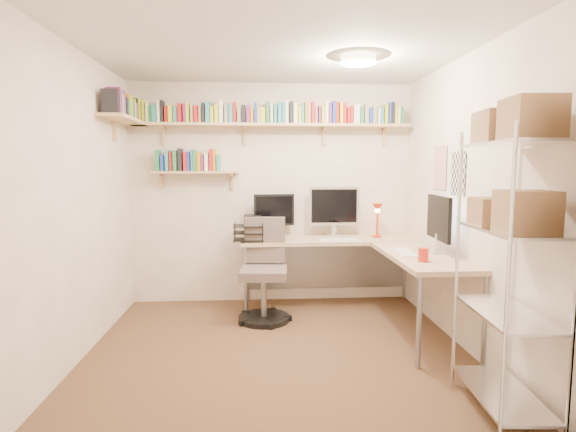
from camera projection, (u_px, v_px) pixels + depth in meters
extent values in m
plane|color=#48281F|center=(278.00, 350.00, 3.83)|extent=(3.20, 3.20, 0.00)
cube|color=beige|center=(272.00, 194.00, 5.18)|extent=(3.20, 0.04, 2.50)
cube|color=beige|center=(78.00, 205.00, 3.59)|extent=(0.04, 3.00, 2.50)
cube|color=beige|center=(466.00, 203.00, 3.80)|extent=(0.04, 3.00, 2.50)
cube|color=beige|center=(291.00, 228.00, 2.21)|extent=(3.20, 0.04, 2.50)
cube|color=silver|center=(277.00, 47.00, 3.56)|extent=(3.20, 3.00, 0.04)
cube|color=white|center=(440.00, 168.00, 4.32)|extent=(0.01, 0.30, 0.42)
cube|color=silver|center=(458.00, 173.00, 3.92)|extent=(0.01, 0.28, 0.38)
cylinder|color=#FFEAC6|center=(358.00, 60.00, 3.81)|extent=(0.30, 0.30, 0.06)
cube|color=tan|center=(272.00, 125.00, 4.98)|extent=(3.05, 0.25, 0.03)
cube|color=tan|center=(125.00, 120.00, 4.46)|extent=(0.25, 1.00, 0.03)
cube|color=tan|center=(196.00, 172.00, 5.00)|extent=(0.95, 0.20, 0.02)
cube|color=tan|center=(163.00, 131.00, 4.97)|extent=(0.03, 0.20, 0.20)
cube|color=tan|center=(245.00, 132.00, 5.03)|extent=(0.03, 0.20, 0.20)
cube|color=tan|center=(324.00, 132.00, 5.09)|extent=(0.03, 0.20, 0.20)
cube|color=tan|center=(385.00, 133.00, 5.14)|extent=(0.03, 0.20, 0.20)
cube|color=yellow|center=(137.00, 115.00, 4.87)|extent=(0.02, 0.15, 0.18)
cube|color=white|center=(140.00, 114.00, 4.87)|extent=(0.04, 0.12, 0.20)
cube|color=yellow|center=(144.00, 112.00, 4.87)|extent=(0.03, 0.14, 0.24)
cube|color=white|center=(148.00, 113.00, 4.87)|extent=(0.02, 0.15, 0.22)
cube|color=#2B8147|center=(151.00, 115.00, 4.88)|extent=(0.03, 0.12, 0.18)
cube|color=teal|center=(155.00, 114.00, 4.88)|extent=(0.04, 0.15, 0.19)
cube|color=white|center=(159.00, 112.00, 4.88)|extent=(0.03, 0.13, 0.23)
cube|color=black|center=(163.00, 112.00, 4.88)|extent=(0.02, 0.14, 0.24)
cube|color=red|center=(167.00, 115.00, 4.89)|extent=(0.03, 0.11, 0.18)
cube|color=yellow|center=(171.00, 114.00, 4.89)|extent=(0.04, 0.14, 0.19)
cube|color=teal|center=(176.00, 115.00, 4.90)|extent=(0.04, 0.11, 0.17)
cube|color=red|center=(180.00, 114.00, 4.90)|extent=(0.04, 0.13, 0.21)
cube|color=#7E2169|center=(185.00, 114.00, 4.90)|extent=(0.03, 0.11, 0.21)
cube|color=yellow|center=(188.00, 114.00, 4.90)|extent=(0.04, 0.12, 0.21)
cube|color=gray|center=(192.00, 114.00, 4.91)|extent=(0.03, 0.15, 0.20)
cube|color=red|center=(196.00, 115.00, 4.91)|extent=(0.04, 0.15, 0.18)
cube|color=gray|center=(200.00, 115.00, 4.91)|extent=(0.03, 0.11, 0.19)
cube|color=black|center=(204.00, 113.00, 4.91)|extent=(0.03, 0.12, 0.22)
cube|color=teal|center=(208.00, 113.00, 4.92)|extent=(0.04, 0.14, 0.23)
cube|color=yellow|center=(212.00, 115.00, 4.92)|extent=(0.03, 0.14, 0.18)
cube|color=yellow|center=(217.00, 114.00, 4.92)|extent=(0.04, 0.14, 0.21)
cube|color=white|center=(221.00, 112.00, 4.92)|extent=(0.04, 0.11, 0.25)
cube|color=gray|center=(227.00, 114.00, 4.93)|extent=(0.04, 0.11, 0.21)
cube|color=teal|center=(231.00, 114.00, 4.93)|extent=(0.04, 0.14, 0.21)
cube|color=red|center=(235.00, 113.00, 4.94)|extent=(0.03, 0.14, 0.23)
cube|color=gray|center=(239.00, 115.00, 4.94)|extent=(0.04, 0.11, 0.18)
cube|color=black|center=(243.00, 115.00, 4.94)|extent=(0.04, 0.13, 0.20)
cube|color=#7E2169|center=(248.00, 115.00, 4.95)|extent=(0.04, 0.15, 0.18)
cube|color=#C18216|center=(252.00, 115.00, 4.95)|extent=(0.03, 0.13, 0.19)
cube|color=#213BAC|center=(256.00, 113.00, 4.95)|extent=(0.03, 0.11, 0.23)
cube|color=gray|center=(259.00, 115.00, 4.96)|extent=(0.04, 0.11, 0.19)
cube|color=yellow|center=(263.00, 116.00, 4.96)|extent=(0.04, 0.12, 0.17)
cube|color=#2B8147|center=(268.00, 113.00, 4.96)|extent=(0.03, 0.14, 0.23)
cube|color=white|center=(272.00, 114.00, 4.96)|extent=(0.03, 0.11, 0.21)
cube|color=teal|center=(275.00, 115.00, 4.97)|extent=(0.03, 0.14, 0.20)
cube|color=teal|center=(280.00, 113.00, 4.97)|extent=(0.04, 0.13, 0.24)
cube|color=teal|center=(283.00, 113.00, 4.97)|extent=(0.03, 0.11, 0.23)
cube|color=white|center=(287.00, 113.00, 4.97)|extent=(0.03, 0.12, 0.25)
cube|color=black|center=(291.00, 113.00, 4.98)|extent=(0.04, 0.13, 0.24)
cube|color=white|center=(295.00, 114.00, 4.98)|extent=(0.04, 0.11, 0.22)
cube|color=yellow|center=(299.00, 115.00, 4.99)|extent=(0.03, 0.12, 0.20)
cube|color=teal|center=(302.00, 114.00, 4.99)|extent=(0.03, 0.14, 0.21)
cube|color=#C18216|center=(306.00, 113.00, 4.99)|extent=(0.02, 0.14, 0.25)
cube|color=gray|center=(309.00, 114.00, 4.99)|extent=(0.03, 0.14, 0.22)
cube|color=red|center=(312.00, 113.00, 4.99)|extent=(0.04, 0.14, 0.23)
cube|color=gray|center=(316.00, 116.00, 5.00)|extent=(0.02, 0.12, 0.18)
cube|color=#7E2169|center=(319.00, 115.00, 5.00)|extent=(0.02, 0.14, 0.19)
cube|color=yellow|center=(322.00, 115.00, 5.00)|extent=(0.03, 0.13, 0.20)
cube|color=white|center=(326.00, 114.00, 5.00)|extent=(0.03, 0.15, 0.23)
cube|color=#7E2169|center=(329.00, 114.00, 5.01)|extent=(0.03, 0.14, 0.23)
cube|color=#213BAC|center=(333.00, 113.00, 5.01)|extent=(0.03, 0.13, 0.25)
cube|color=red|center=(336.00, 113.00, 5.01)|extent=(0.03, 0.13, 0.24)
cube|color=yellow|center=(340.00, 113.00, 5.01)|extent=(0.03, 0.15, 0.24)
cube|color=red|center=(344.00, 114.00, 5.02)|extent=(0.04, 0.14, 0.23)
cube|color=red|center=(348.00, 116.00, 5.02)|extent=(0.03, 0.13, 0.18)
cube|color=red|center=(351.00, 116.00, 5.02)|extent=(0.02, 0.13, 0.19)
cube|color=white|center=(354.00, 115.00, 5.03)|extent=(0.03, 0.15, 0.21)
cube|color=white|center=(357.00, 115.00, 5.03)|extent=(0.03, 0.12, 0.22)
cube|color=#2B8147|center=(361.00, 116.00, 5.03)|extent=(0.04, 0.13, 0.18)
cube|color=gray|center=(366.00, 115.00, 5.04)|extent=(0.04, 0.14, 0.21)
cube|color=#213BAC|center=(370.00, 116.00, 5.04)|extent=(0.03, 0.13, 0.18)
cube|color=gray|center=(374.00, 116.00, 5.04)|extent=(0.04, 0.12, 0.20)
cube|color=white|center=(378.00, 117.00, 5.05)|extent=(0.02, 0.13, 0.17)
cube|color=teal|center=(381.00, 116.00, 5.05)|extent=(0.03, 0.12, 0.19)
cube|color=yellow|center=(385.00, 114.00, 5.05)|extent=(0.03, 0.13, 0.22)
cube|color=#213BAC|center=(389.00, 114.00, 5.05)|extent=(0.02, 0.15, 0.24)
cube|color=black|center=(391.00, 114.00, 5.05)|extent=(0.03, 0.15, 0.24)
cube|color=yellow|center=(395.00, 115.00, 5.06)|extent=(0.03, 0.13, 0.21)
cube|color=white|center=(398.00, 116.00, 5.06)|extent=(0.02, 0.14, 0.19)
cube|color=#2B8147|center=(401.00, 116.00, 5.06)|extent=(0.03, 0.14, 0.19)
cube|color=black|center=(110.00, 101.00, 4.01)|extent=(0.15, 0.03, 0.22)
cube|color=black|center=(112.00, 102.00, 4.06)|extent=(0.12, 0.04, 0.20)
cube|color=#7E2169|center=(113.00, 101.00, 4.10)|extent=(0.13, 0.03, 0.25)
cube|color=gray|center=(115.00, 103.00, 4.15)|extent=(0.15, 0.03, 0.23)
cube|color=teal|center=(116.00, 105.00, 4.18)|extent=(0.14, 0.03, 0.20)
cube|color=#7E2169|center=(118.00, 103.00, 4.23)|extent=(0.14, 0.04, 0.24)
cube|color=#C18216|center=(119.00, 107.00, 4.27)|extent=(0.11, 0.03, 0.18)
cube|color=black|center=(120.00, 107.00, 4.32)|extent=(0.13, 0.04, 0.19)
cube|color=#2B8147|center=(122.00, 108.00, 4.36)|extent=(0.15, 0.04, 0.18)
cube|color=#C18216|center=(123.00, 106.00, 4.41)|extent=(0.14, 0.04, 0.23)
cube|color=yellow|center=(125.00, 108.00, 4.46)|extent=(0.15, 0.02, 0.22)
cube|color=teal|center=(126.00, 107.00, 4.49)|extent=(0.13, 0.03, 0.24)
cube|color=#2B8147|center=(127.00, 109.00, 4.53)|extent=(0.12, 0.03, 0.20)
cube|color=teal|center=(128.00, 111.00, 4.56)|extent=(0.14, 0.03, 0.18)
cube|color=yellow|center=(129.00, 110.00, 4.60)|extent=(0.14, 0.02, 0.21)
cube|color=red|center=(130.00, 112.00, 4.64)|extent=(0.12, 0.03, 0.18)
cube|color=gray|center=(131.00, 112.00, 4.67)|extent=(0.13, 0.03, 0.19)
cube|color=black|center=(132.00, 110.00, 4.70)|extent=(0.13, 0.02, 0.24)
cube|color=yellow|center=(133.00, 110.00, 4.74)|extent=(0.15, 0.04, 0.25)
cube|color=black|center=(134.00, 111.00, 4.78)|extent=(0.13, 0.03, 0.23)
cube|color=gray|center=(135.00, 112.00, 4.83)|extent=(0.12, 0.04, 0.23)
cube|color=#C18216|center=(136.00, 113.00, 4.87)|extent=(0.15, 0.03, 0.21)
cube|color=#2B8147|center=(158.00, 161.00, 4.96)|extent=(0.04, 0.13, 0.23)
cube|color=#213BAC|center=(163.00, 163.00, 4.97)|extent=(0.03, 0.13, 0.18)
cube|color=teal|center=(167.00, 161.00, 4.97)|extent=(0.04, 0.12, 0.23)
cube|color=red|center=(171.00, 161.00, 4.97)|extent=(0.03, 0.11, 0.22)
cube|color=#2B8147|center=(176.00, 161.00, 4.97)|extent=(0.04, 0.14, 0.22)
cube|color=black|center=(181.00, 160.00, 4.97)|extent=(0.04, 0.14, 0.25)
cube|color=red|center=(186.00, 162.00, 4.98)|extent=(0.04, 0.13, 0.21)
cube|color=#213BAC|center=(189.00, 162.00, 4.98)|extent=(0.03, 0.12, 0.21)
cube|color=teal|center=(192.00, 160.00, 4.98)|extent=(0.02, 0.12, 0.25)
cube|color=#2B8147|center=(195.00, 161.00, 4.99)|extent=(0.03, 0.15, 0.23)
cube|color=#C18216|center=(199.00, 162.00, 4.99)|extent=(0.04, 0.15, 0.21)
cube|color=#7E2169|center=(203.00, 163.00, 4.99)|extent=(0.02, 0.11, 0.18)
cube|color=white|center=(207.00, 162.00, 5.00)|extent=(0.04, 0.12, 0.20)
cube|color=red|center=(211.00, 160.00, 5.00)|extent=(0.04, 0.13, 0.24)
cube|color=#C18216|center=(215.00, 160.00, 5.00)|extent=(0.03, 0.13, 0.24)
cube|color=teal|center=(219.00, 163.00, 5.01)|extent=(0.04, 0.12, 0.18)
cube|color=tan|center=(331.00, 240.00, 5.00)|extent=(1.99, 0.63, 0.04)
cube|color=tan|center=(424.00, 256.00, 4.04)|extent=(0.63, 1.36, 0.04)
cylinder|color=gray|center=(246.00, 281.00, 4.72)|extent=(0.04, 0.04, 0.73)
cylinder|color=gray|center=(247.00, 270.00, 5.24)|extent=(0.04, 0.04, 0.73)
cylinder|color=gray|center=(405.00, 267.00, 5.37)|extent=(0.04, 0.04, 0.73)
cylinder|color=gray|center=(419.00, 323.00, 3.44)|extent=(0.04, 0.04, 0.73)
cylinder|color=gray|center=(485.00, 321.00, 3.48)|extent=(0.04, 0.04, 0.73)
cube|color=gray|center=(327.00, 264.00, 5.31)|extent=(1.88, 0.02, 0.58)
cube|color=silver|center=(334.00, 206.00, 5.09)|extent=(0.58, 0.03, 0.44)
cube|color=black|center=(334.00, 206.00, 5.07)|extent=(0.52, 0.00, 0.38)
cube|color=black|center=(274.00, 210.00, 5.05)|extent=(0.46, 0.03, 0.36)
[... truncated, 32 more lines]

